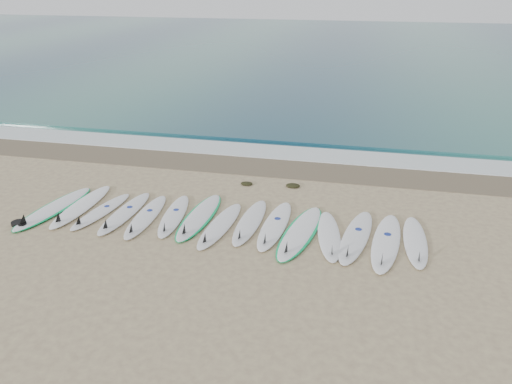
% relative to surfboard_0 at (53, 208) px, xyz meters
% --- Properties ---
extents(ground, '(120.00, 120.00, 0.00)m').
position_rel_surfboard_0_xyz_m(ground, '(4.51, 0.25, -0.05)').
color(ground, tan).
extents(ocean, '(120.00, 55.00, 0.03)m').
position_rel_surfboard_0_xyz_m(ocean, '(4.51, 32.75, -0.04)').
color(ocean, '#20575D').
rests_on(ocean, ground).
extents(wet_sand_band, '(120.00, 1.80, 0.01)m').
position_rel_surfboard_0_xyz_m(wet_sand_band, '(4.51, 4.35, -0.05)').
color(wet_sand_band, brown).
rests_on(wet_sand_band, ground).
extents(foam_band, '(120.00, 1.40, 0.04)m').
position_rel_surfboard_0_xyz_m(foam_band, '(4.51, 5.75, -0.03)').
color(foam_band, silver).
rests_on(foam_band, ground).
extents(wave_crest, '(120.00, 1.00, 0.10)m').
position_rel_surfboard_0_xyz_m(wave_crest, '(4.51, 7.25, -0.00)').
color(wave_crest, '#20575D').
rests_on(wave_crest, ground).
extents(surfboard_0, '(1.04, 2.91, 0.36)m').
position_rel_surfboard_0_xyz_m(surfboard_0, '(0.00, 0.00, 0.00)').
color(surfboard_0, white).
rests_on(surfboard_0, ground).
extents(surfboard_1, '(0.62, 2.77, 0.35)m').
position_rel_surfboard_0_xyz_m(surfboard_1, '(0.64, 0.24, 0.01)').
color(surfboard_1, white).
rests_on(surfboard_1, ground).
extents(surfboard_2, '(0.83, 2.39, 0.30)m').
position_rel_surfboard_0_xyz_m(surfboard_2, '(1.28, 0.09, -0.00)').
color(surfboard_2, white).
rests_on(surfboard_2, ground).
extents(surfboard_3, '(0.61, 2.59, 0.33)m').
position_rel_surfboard_0_xyz_m(surfboard_3, '(1.93, 0.12, 0.00)').
color(surfboard_3, white).
rests_on(surfboard_3, ground).
extents(surfboard_4, '(0.65, 2.56, 0.32)m').
position_rel_surfboard_0_xyz_m(surfboard_4, '(2.54, 0.06, 0.00)').
color(surfboard_4, white).
rests_on(surfboard_4, ground).
extents(surfboard_5, '(0.82, 2.50, 0.31)m').
position_rel_surfboard_0_xyz_m(surfboard_5, '(3.21, 0.25, 0.00)').
color(surfboard_5, white).
rests_on(surfboard_5, ground).
extents(surfboard_6, '(0.75, 2.77, 0.35)m').
position_rel_surfboard_0_xyz_m(surfboard_6, '(3.84, 0.36, -0.00)').
color(surfboard_6, silver).
rests_on(surfboard_6, ground).
extents(surfboard_7, '(0.76, 2.60, 0.33)m').
position_rel_surfboard_0_xyz_m(surfboard_7, '(4.48, -0.01, 0.00)').
color(surfboard_7, white).
rests_on(surfboard_7, ground).
extents(surfboard_8, '(0.60, 2.58, 0.33)m').
position_rel_surfboard_0_xyz_m(surfboard_8, '(5.15, 0.32, 0.00)').
color(surfboard_8, white).
rests_on(surfboard_8, ground).
extents(surfboard_9, '(0.69, 2.71, 0.34)m').
position_rel_surfboard_0_xyz_m(surfboard_9, '(5.77, 0.28, 0.01)').
color(surfboard_9, white).
rests_on(surfboard_9, ground).
extents(surfboard_10, '(1.14, 2.99, 0.37)m').
position_rel_surfboard_0_xyz_m(surfboard_10, '(6.42, 0.07, 0.00)').
color(surfboard_10, white).
rests_on(surfboard_10, ground).
extents(surfboard_11, '(0.88, 2.53, 0.32)m').
position_rel_surfboard_0_xyz_m(surfboard_11, '(7.11, 0.05, 0.00)').
color(surfboard_11, white).
rests_on(surfboard_11, ground).
extents(surfboard_12, '(0.99, 2.83, 0.35)m').
position_rel_surfboard_0_xyz_m(surfboard_12, '(7.70, 0.13, 0.01)').
color(surfboard_12, white).
rests_on(surfboard_12, ground).
extents(surfboard_13, '(0.91, 2.93, 0.37)m').
position_rel_surfboard_0_xyz_m(surfboard_13, '(8.38, -0.00, 0.01)').
color(surfboard_13, white).
rests_on(surfboard_13, ground).
extents(surfboard_14, '(0.53, 2.50, 0.32)m').
position_rel_surfboard_0_xyz_m(surfboard_14, '(9.03, 0.20, 0.00)').
color(surfboard_14, white).
rests_on(surfboard_14, ground).
extents(seaweed_near, '(0.35, 0.28, 0.07)m').
position_rel_surfboard_0_xyz_m(seaweed_near, '(4.49, 2.77, -0.02)').
color(seaweed_near, black).
rests_on(seaweed_near, ground).
extents(seaweed_far, '(0.41, 0.32, 0.08)m').
position_rel_surfboard_0_xyz_m(seaweed_far, '(5.83, 2.90, -0.01)').
color(seaweed_far, black).
rests_on(seaweed_far, ground).
extents(leash_coil, '(0.46, 0.36, 0.11)m').
position_rel_surfboard_0_xyz_m(leash_coil, '(-0.32, -0.93, -0.00)').
color(leash_coil, black).
rests_on(leash_coil, ground).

